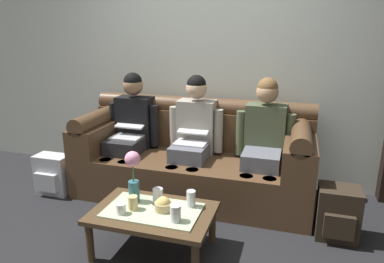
{
  "coord_description": "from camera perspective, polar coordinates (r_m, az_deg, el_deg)",
  "views": [
    {
      "loc": [
        0.96,
        -2.06,
        1.64
      ],
      "look_at": [
        0.06,
        0.9,
        0.75
      ],
      "focal_mm": 32.77,
      "sensor_mm": 36.0,
      "label": 1
    }
  ],
  "objects": [
    {
      "name": "back_wall_patterned",
      "position": [
        3.89,
        2.6,
        13.31
      ],
      "size": [
        6.0,
        0.12,
        2.9
      ],
      "primitive_type": "cube",
      "color": "silver",
      "rests_on": "ground_plane"
    },
    {
      "name": "cup_near_right",
      "position": [
        2.68,
        -9.59,
        -11.37
      ],
      "size": [
        0.07,
        0.07,
        0.11
      ],
      "primitive_type": "cylinder",
      "color": "#DBB77A",
      "rests_on": "coffee_table"
    },
    {
      "name": "cup_far_right",
      "position": [
        2.76,
        -5.58,
        -10.3
      ],
      "size": [
        0.08,
        0.08,
        0.11
      ],
      "primitive_type": "cylinder",
      "color": "silver",
      "rests_on": "coffee_table"
    },
    {
      "name": "backpack_right",
      "position": [
        3.14,
        22.64,
        -12.2
      ],
      "size": [
        0.33,
        0.31,
        0.43
      ],
      "color": "#2D2319",
      "rests_on": "ground_plane"
    },
    {
      "name": "flower_vase",
      "position": [
        2.72,
        -9.56,
        -6.67
      ],
      "size": [
        0.12,
        0.12,
        0.41
      ],
      "color": "#336672",
      "rests_on": "coffee_table"
    },
    {
      "name": "cup_far_left",
      "position": [
        2.65,
        -11.48,
        -12.21
      ],
      "size": [
        0.07,
        0.07,
        0.08
      ],
      "primitive_type": "cylinder",
      "color": "white",
      "rests_on": "coffee_table"
    },
    {
      "name": "couch",
      "position": [
        3.6,
        0.29,
        -4.53
      ],
      "size": [
        2.33,
        0.88,
        0.96
      ],
      "color": "#513823",
      "rests_on": "ground_plane"
    },
    {
      "name": "person_right",
      "position": [
        3.38,
        11.62,
        -1.06
      ],
      "size": [
        0.56,
        0.67,
        1.22
      ],
      "color": "#595B66",
      "rests_on": "ground_plane"
    },
    {
      "name": "person_middle",
      "position": [
        3.51,
        0.28,
        -0.12
      ],
      "size": [
        0.56,
        0.67,
        1.22
      ],
      "color": "#595B66",
      "rests_on": "ground_plane"
    },
    {
      "name": "person_left",
      "position": [
        3.75,
        -9.92,
        0.73
      ],
      "size": [
        0.56,
        0.67,
        1.22
      ],
      "color": "#232326",
      "rests_on": "ground_plane"
    },
    {
      "name": "cup_far_center",
      "position": [
        2.68,
        -0.15,
        -10.87
      ],
      "size": [
        0.07,
        0.07,
        0.13
      ],
      "primitive_type": "cylinder",
      "color": "silver",
      "rests_on": "coffee_table"
    },
    {
      "name": "backpack_left",
      "position": [
        3.92,
        -21.68,
        -6.56
      ],
      "size": [
        0.35,
        0.25,
        0.41
      ],
      "color": "#B7B7BC",
      "rests_on": "ground_plane"
    },
    {
      "name": "cup_near_left",
      "position": [
        2.5,
        -2.7,
        -13.15
      ],
      "size": [
        0.08,
        0.08,
        0.12
      ],
      "primitive_type": "cylinder",
      "color": "silver",
      "rests_on": "coffee_table"
    },
    {
      "name": "coffee_table",
      "position": [
        2.71,
        -6.36,
        -13.46
      ],
      "size": [
        0.9,
        0.58,
        0.36
      ],
      "color": "#47331E",
      "rests_on": "ground_plane"
    },
    {
      "name": "ground_plane",
      "position": [
        2.8,
        -6.97,
        -19.81
      ],
      "size": [
        14.0,
        14.0,
        0.0
      ],
      "primitive_type": "plane",
      "color": "black"
    },
    {
      "name": "snack_bowl",
      "position": [
        2.65,
        -4.69,
        -11.82
      ],
      "size": [
        0.13,
        0.13,
        0.11
      ],
      "color": "tan",
      "rests_on": "coffee_table"
    }
  ]
}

